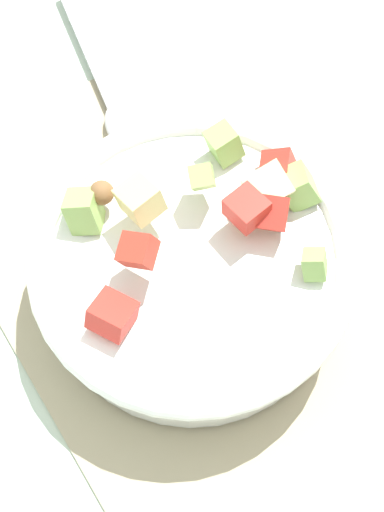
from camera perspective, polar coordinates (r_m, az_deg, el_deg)
ground_plane at (r=0.65m, az=0.05°, el=-2.51°), size 2.40×2.40×0.00m
placemat at (r=0.65m, az=0.05°, el=-2.41°), size 0.46×0.30×0.01m
salad_bowl at (r=0.61m, az=0.03°, el=-0.30°), size 0.25×0.25×0.11m
serving_spoon at (r=0.74m, az=-5.92°, el=11.76°), size 0.21×0.06×0.01m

